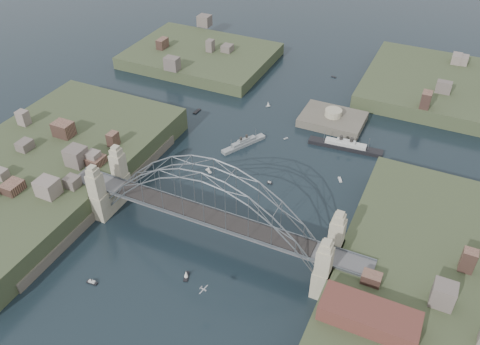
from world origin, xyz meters
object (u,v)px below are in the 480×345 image
at_px(fort_island, 332,124).
at_px(wharf_shed, 369,316).
at_px(naval_cruiser_near, 244,144).
at_px(bridge, 209,205).
at_px(ocean_liner, 345,146).
at_px(naval_cruiser_far, 256,73).

distance_m(fort_island, wharf_shed, 90.48).
relative_size(wharf_shed, naval_cruiser_near, 1.24).
xyz_separation_m(bridge, ocean_liner, (20.53, 56.48, -11.39)).
bearing_deg(fort_island, ocean_liner, -57.76).
bearing_deg(naval_cruiser_far, naval_cruiser_near, -70.61).
distance_m(bridge, fort_island, 72.14).
bearing_deg(ocean_liner, naval_cruiser_far, 142.98).
bearing_deg(bridge, naval_cruiser_far, 106.78).
height_order(bridge, wharf_shed, bridge).
relative_size(fort_island, ocean_liner, 0.89).
xyz_separation_m(bridge, naval_cruiser_far, (-28.09, 93.14, -11.46)).
distance_m(fort_island, naval_cruiser_near, 34.78).
height_order(wharf_shed, ocean_liner, wharf_shed).
height_order(wharf_shed, naval_cruiser_near, wharf_shed).
distance_m(wharf_shed, naval_cruiser_far, 129.46).
bearing_deg(fort_island, naval_cruiser_near, -130.70).
xyz_separation_m(wharf_shed, naval_cruiser_far, (-72.09, 107.14, -9.13)).
bearing_deg(naval_cruiser_far, fort_island, -30.00).
relative_size(wharf_shed, ocean_liner, 0.81).
xyz_separation_m(wharf_shed, ocean_liner, (-23.47, 70.48, -9.07)).
relative_size(bridge, naval_cruiser_far, 5.04).
bearing_deg(bridge, wharf_shed, -17.65).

